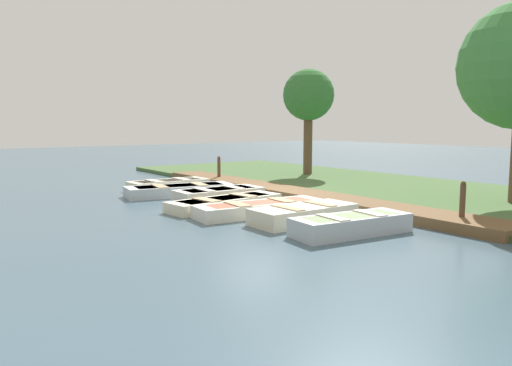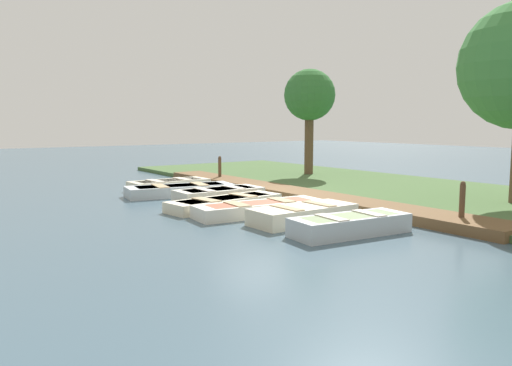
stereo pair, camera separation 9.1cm
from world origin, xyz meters
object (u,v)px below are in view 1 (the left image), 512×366
rowboat_5 (304,214)px  mooring_post_far (462,204)px  rowboat_6 (351,224)px  mooring_post_near (219,169)px  rowboat_2 (219,194)px  rowboat_0 (169,185)px  rowboat_1 (180,190)px  park_tree_far_left (308,97)px  rowboat_3 (225,203)px  rowboat_4 (260,208)px

rowboat_5 → mooring_post_far: 3.68m
rowboat_6 → mooring_post_near: mooring_post_near is taller
rowboat_2 → mooring_post_near: 4.58m
rowboat_0 → rowboat_6: bearing=88.3°
rowboat_1 → mooring_post_near: mooring_post_near is taller
rowboat_5 → mooring_post_far: (-2.59, 2.59, 0.34)m
rowboat_0 → rowboat_6: (-0.02, 8.96, 0.03)m
mooring_post_far → park_tree_far_left: park_tree_far_left is taller
rowboat_1 → rowboat_3: (0.09, 3.00, -0.03)m
park_tree_far_left → rowboat_4: bearing=40.8°
rowboat_0 → rowboat_2: (-0.24, 3.09, 0.00)m
rowboat_1 → rowboat_6: 7.49m
rowboat_1 → rowboat_4: size_ratio=1.01×
rowboat_2 → rowboat_6: bearing=88.8°
rowboat_4 → mooring_post_far: mooring_post_far is taller
rowboat_4 → rowboat_5: (-0.26, 1.45, 0.04)m
rowboat_4 → rowboat_3: bearing=-77.8°
rowboat_4 → park_tree_far_left: size_ratio=0.76×
rowboat_0 → rowboat_3: rowboat_0 is taller
rowboat_3 → park_tree_far_left: park_tree_far_left is taller
rowboat_3 → rowboat_1: bearing=-98.1°
rowboat_1 → park_tree_far_left: size_ratio=0.77×
rowboat_3 → mooring_post_near: mooring_post_near is taller
rowboat_2 → mooring_post_far: size_ratio=2.57×
rowboat_2 → rowboat_4: rowboat_2 is taller
rowboat_3 → rowboat_6: 4.50m
rowboat_3 → rowboat_5: bearing=92.1°
mooring_post_far → rowboat_1: bearing=-70.9°
rowboat_2 → mooring_post_far: 7.29m
rowboat_0 → mooring_post_far: 10.31m
rowboat_0 → park_tree_far_left: size_ratio=0.61×
rowboat_5 → park_tree_far_left: bearing=-132.4°
rowboat_0 → mooring_post_far: mooring_post_far is taller
rowboat_0 → rowboat_3: bearing=83.2°
rowboat_2 → mooring_post_near: mooring_post_near is taller
rowboat_2 → mooring_post_near: size_ratio=2.57×
rowboat_0 → rowboat_1: (0.31, 1.48, -0.01)m
mooring_post_near → mooring_post_far: same height
rowboat_3 → park_tree_far_left: 9.33m
rowboat_1 → park_tree_far_left: (-7.22, -1.71, 3.38)m
rowboat_3 → mooring_post_near: 6.10m
park_tree_far_left → rowboat_6: bearing=53.2°
rowboat_4 → rowboat_5: rowboat_5 is taller
rowboat_3 → park_tree_far_left: (-7.30, -4.71, 3.41)m
rowboat_6 → rowboat_3: bearing=-78.5°
rowboat_1 → mooring_post_near: (-2.94, -2.28, 0.37)m
rowboat_0 → rowboat_5: (-0.04, 7.37, 0.02)m
rowboat_2 → mooring_post_far: (-2.39, 6.87, 0.36)m
rowboat_1 → park_tree_far_left: 8.15m
rowboat_5 → park_tree_far_left: park_tree_far_left is taller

